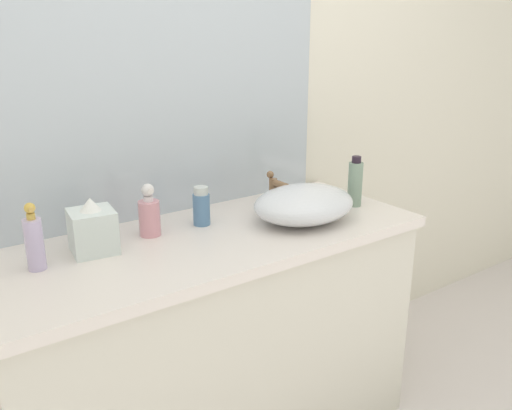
{
  "coord_description": "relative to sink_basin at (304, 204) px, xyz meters",
  "views": [
    {
      "loc": [
        -0.94,
        -1.07,
        1.51
      ],
      "look_at": [
        0.09,
        0.38,
        0.93
      ],
      "focal_mm": 38.16,
      "sensor_mm": 36.0,
      "label": 1
    }
  ],
  "objects": [
    {
      "name": "soap_dispenser",
      "position": [
        -0.51,
        0.19,
        0.01
      ],
      "size": [
        0.07,
        0.07,
        0.18
      ],
      "color": "pink",
      "rests_on": "vanity_counter"
    },
    {
      "name": "vanity_counter",
      "position": [
        -0.35,
        0.07,
        -0.48
      ],
      "size": [
        1.49,
        0.59,
        0.85
      ],
      "color": "beige",
      "rests_on": "ground"
    },
    {
      "name": "tissue_box",
      "position": [
        -0.71,
        0.16,
        0.01
      ],
      "size": [
        0.15,
        0.15,
        0.17
      ],
      "color": "silver",
      "rests_on": "vanity_counter"
    },
    {
      "name": "sink_basin",
      "position": [
        0.0,
        0.0,
        0.0
      ],
      "size": [
        0.38,
        0.3,
        0.13
      ],
      "primitive_type": "ellipsoid",
      "color": "silver",
      "rests_on": "vanity_counter"
    },
    {
      "name": "faucet",
      "position": [
        0.0,
        0.17,
        0.02
      ],
      "size": [
        0.03,
        0.12,
        0.14
      ],
      "color": "brown",
      "rests_on": "vanity_counter"
    },
    {
      "name": "lotion_bottle",
      "position": [
        -0.32,
        0.18,
        0.0
      ],
      "size": [
        0.06,
        0.06,
        0.14
      ],
      "color": "#5078A0",
      "rests_on": "vanity_counter"
    },
    {
      "name": "perfume_bottle",
      "position": [
        0.27,
        0.02,
        0.03
      ],
      "size": [
        0.05,
        0.05,
        0.2
      ],
      "color": "gray",
      "rests_on": "vanity_counter"
    },
    {
      "name": "bathroom_wall_rear",
      "position": [
        -0.26,
        0.4,
        0.39
      ],
      "size": [
        6.0,
        0.06,
        2.6
      ],
      "primitive_type": "cube",
      "color": "silver",
      "rests_on": "ground"
    },
    {
      "name": "wall_mirror_panel",
      "position": [
        -0.35,
        0.36,
        0.45
      ],
      "size": [
        1.33,
        0.01,
        1.04
      ],
      "primitive_type": "cube",
      "color": "#B2BCC6",
      "rests_on": "vanity_counter"
    },
    {
      "name": "spray_can",
      "position": [
        -0.89,
        0.13,
        0.02
      ],
      "size": [
        0.05,
        0.05,
        0.2
      ],
      "color": "#BEAED5",
      "rests_on": "vanity_counter"
    }
  ]
}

